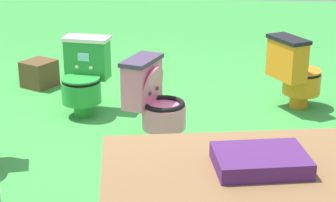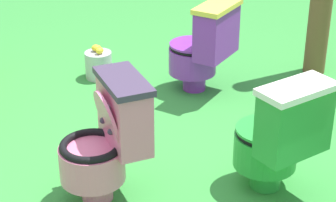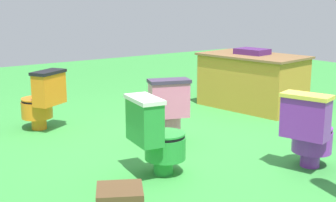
{
  "view_description": "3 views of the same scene",
  "coord_description": "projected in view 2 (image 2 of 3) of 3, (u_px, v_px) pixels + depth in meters",
  "views": [
    {
      "loc": [
        -0.59,
        4.36,
        2.02
      ],
      "look_at": [
        -0.26,
        -0.29,
        0.32
      ],
      "focal_mm": 61.48,
      "sensor_mm": 36.0,
      "label": 1
    },
    {
      "loc": [
        -1.89,
        -2.51,
        2.06
      ],
      "look_at": [
        0.34,
        -0.11,
        0.43
      ],
      "focal_mm": 64.86,
      "sensor_mm": 36.0,
      "label": 2
    },
    {
      "loc": [
        3.87,
        -3.0,
        1.56
      ],
      "look_at": [
        -0.11,
        -0.16,
        0.48
      ],
      "focal_mm": 50.19,
      "sensor_mm": 36.0,
      "label": 3
    }
  ],
  "objects": [
    {
      "name": "toilet_green",
      "position": [
        278.0,
        137.0,
        3.4
      ],
      "size": [
        0.47,
        0.55,
        0.73
      ],
      "rotation": [
        0.0,
        0.0,
        6.13
      ],
      "color": "green",
      "rests_on": "ground"
    },
    {
      "name": "toilet_pink",
      "position": [
        107.0,
        139.0,
        3.36
      ],
      "size": [
        0.6,
        0.54,
        0.73
      ],
      "rotation": [
        0.0,
        0.0,
        1.23
      ],
      "color": "pink",
      "rests_on": "ground"
    },
    {
      "name": "ground",
      "position": [
        115.0,
        174.0,
        3.72
      ],
      "size": [
        14.0,
        14.0,
        0.0
      ],
      "primitive_type": "plane",
      "color": "green"
    },
    {
      "name": "toilet_purple",
      "position": [
        203.0,
        47.0,
        4.62
      ],
      "size": [
        0.52,
        0.58,
        0.73
      ],
      "rotation": [
        0.0,
        0.0,
        0.28
      ],
      "color": "purple",
      "rests_on": "ground"
    },
    {
      "name": "lemon_bucket",
      "position": [
        99.0,
        64.0,
        4.97
      ],
      "size": [
        0.22,
        0.22,
        0.28
      ],
      "color": "#B7B7BF",
      "rests_on": "ground"
    }
  ]
}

